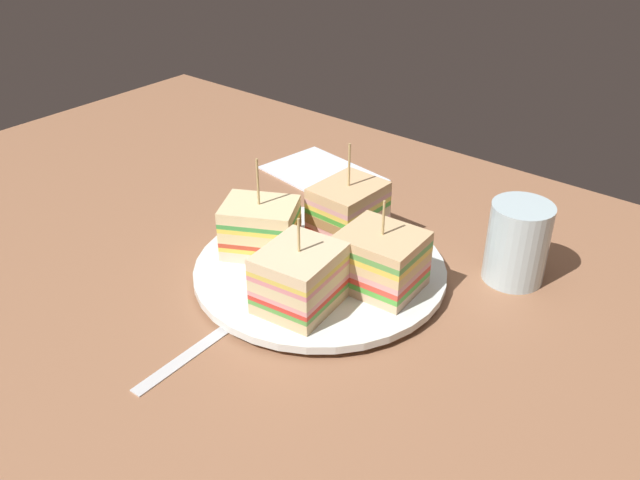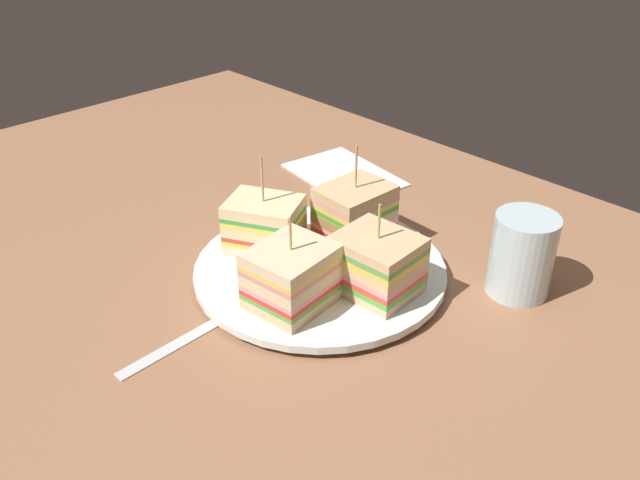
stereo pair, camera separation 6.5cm
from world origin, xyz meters
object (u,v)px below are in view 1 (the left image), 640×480
plate (320,270)px  napkin (323,173)px  sandwich_wedge_1 (381,260)px  sandwich_wedge_2 (348,211)px  drinking_glass (517,248)px  sandwich_wedge_3 (261,228)px  spoon (229,324)px  sandwich_wedge_0 (300,278)px

plate → napkin: bearing=128.1°
sandwich_wedge_1 → sandwich_wedge_2: (-8.10, 5.60, 0.12)cm
sandwich_wedge_2 → drinking_glass: size_ratio=1.28×
sandwich_wedge_2 → napkin: sandwich_wedge_2 is taller
sandwich_wedge_2 → sandwich_wedge_1: bearing=57.6°
sandwich_wedge_3 → sandwich_wedge_2: bearing=30.4°
drinking_glass → spoon: bearing=-124.7°
sandwich_wedge_2 → spoon: sandwich_wedge_2 is taller
sandwich_wedge_1 → napkin: sandwich_wedge_1 is taller
sandwich_wedge_2 → napkin: 18.68cm
plate → sandwich_wedge_0: size_ratio=2.80×
sandwich_wedge_0 → sandwich_wedge_3: size_ratio=0.87×
sandwich_wedge_1 → napkin: bearing=-43.5°
spoon → napkin: bearing=22.3°
sandwich_wedge_1 → spoon: sandwich_wedge_1 is taller
sandwich_wedge_0 → drinking_glass: sandwich_wedge_0 is taller
napkin → sandwich_wedge_3: bearing=-67.8°
plate → sandwich_wedge_1: 7.49cm
plate → napkin: size_ratio=1.70×
plate → sandwich_wedge_2: bearing=102.9°
spoon → sandwich_wedge_1: bearing=-34.3°
sandwich_wedge_2 → drinking_glass: 17.56cm
spoon → sandwich_wedge_3: bearing=25.7°
plate → drinking_glass: (15.09, 12.23, 2.66)cm
sandwich_wedge_1 → sandwich_wedge_2: 9.85cm
sandwich_wedge_0 → drinking_glass: size_ratio=1.09×
plate → spoon: plate is taller
sandwich_wedge_3 → napkin: (-8.36, 20.53, -3.90)cm
sandwich_wedge_2 → drinking_glass: bearing=111.4°
sandwich_wedge_3 → plate: bearing=-14.0°
sandwich_wedge_2 → spoon: 18.44cm
sandwich_wedge_0 → sandwich_wedge_2: (-4.13, 12.61, 0.11)cm
plate → napkin: plate is taller
napkin → drinking_glass: drinking_glass is taller
sandwich_wedge_0 → spoon: 7.75cm
sandwich_wedge_0 → plate: bearing=16.6°
sandwich_wedge_1 → spoon: 15.24cm
sandwich_wedge_0 → napkin: (-17.46, 25.03, -4.04)cm
napkin → plate: bearing=-51.9°
plate → drinking_glass: bearing=39.0°
sandwich_wedge_2 → napkin: size_ratio=0.71×
napkin → drinking_glass: size_ratio=1.80×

